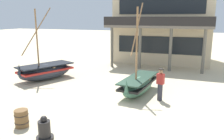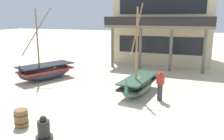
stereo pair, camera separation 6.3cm
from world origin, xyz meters
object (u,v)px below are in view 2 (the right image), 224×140
(fishing_boat_near_left, at_px, (46,71))
(harbor_building_main, at_px, (165,25))
(wooden_barrel, at_px, (21,118))
(capstan_winch, at_px, (44,130))
(fishing_boat_centre_large, at_px, (139,84))
(fisherman_by_hull, at_px, (160,85))

(fishing_boat_near_left, distance_m, harbor_building_main, 12.36)
(wooden_barrel, bearing_deg, fishing_boat_near_left, 119.14)
(capstan_winch, distance_m, harbor_building_main, 17.21)
(fishing_boat_near_left, height_order, harbor_building_main, harbor_building_main)
(fishing_boat_centre_large, bearing_deg, fishing_boat_near_left, 174.18)
(fishing_boat_centre_large, height_order, fisherman_by_hull, fishing_boat_centre_large)
(fishing_boat_near_left, xyz_separation_m, harbor_building_main, (6.48, 10.11, 2.93))
(wooden_barrel, bearing_deg, fisherman_by_hull, 46.79)
(wooden_barrel, xyz_separation_m, harbor_building_main, (2.99, 16.36, 3.17))
(wooden_barrel, bearing_deg, capstan_winch, -18.49)
(fishing_boat_centre_large, distance_m, fisherman_by_hull, 1.50)
(fishing_boat_centre_large, distance_m, capstan_winch, 6.33)
(wooden_barrel, distance_m, harbor_building_main, 16.94)
(harbor_building_main, bearing_deg, fishing_boat_centre_large, -88.46)
(fisherman_by_hull, height_order, capstan_winch, fisherman_by_hull)
(harbor_building_main, bearing_deg, wooden_barrel, -100.37)
(capstan_winch, xyz_separation_m, harbor_building_main, (1.56, 16.84, 3.18))
(fisherman_by_hull, bearing_deg, wooden_barrel, -133.21)
(fishing_boat_centre_large, relative_size, capstan_winch, 5.66)
(wooden_barrel, bearing_deg, fishing_boat_centre_large, 59.45)
(fisherman_by_hull, height_order, harbor_building_main, harbor_building_main)
(wooden_barrel, relative_size, harbor_building_main, 0.08)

